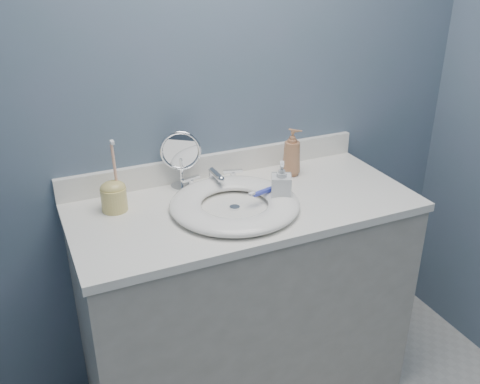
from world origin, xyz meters
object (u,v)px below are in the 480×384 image
makeup_mirror (181,157)px  soap_bottle_clear (281,183)px  soap_bottle_amber (292,152)px  toothbrush_holder (114,195)px

makeup_mirror → soap_bottle_clear: 0.38m
soap_bottle_amber → toothbrush_holder: 0.70m
makeup_mirror → soap_bottle_clear: makeup_mirror is taller
soap_bottle_clear → makeup_mirror: bearing=163.5°
soap_bottle_clear → toothbrush_holder: 0.58m
makeup_mirror → soap_bottle_clear: (0.28, -0.26, -0.05)m
soap_bottle_amber → soap_bottle_clear: soap_bottle_amber is taller
soap_bottle_amber → soap_bottle_clear: bearing=-169.4°
makeup_mirror → soap_bottle_amber: (0.43, -0.06, -0.03)m
makeup_mirror → toothbrush_holder: bearing=-145.6°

